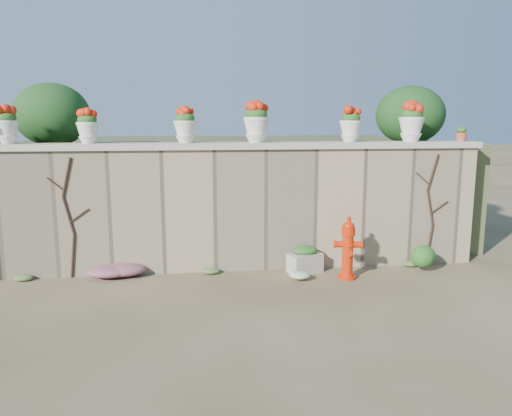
{
  "coord_description": "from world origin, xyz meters",
  "views": [
    {
      "loc": [
        -0.72,
        -6.29,
        2.49
      ],
      "look_at": [
        0.22,
        1.4,
        1.09
      ],
      "focal_mm": 35.0,
      "sensor_mm": 36.0,
      "label": 1
    }
  ],
  "objects": [
    {
      "name": "ground",
      "position": [
        0.0,
        0.0,
        0.0
      ],
      "size": [
        80.0,
        80.0,
        0.0
      ],
      "primitive_type": "plane",
      "color": "brown",
      "rests_on": "ground"
    },
    {
      "name": "urn_pot_1",
      "position": [
        -2.36,
        1.8,
        2.36
      ],
      "size": [
        0.34,
        0.34,
        0.53
      ],
      "color": "silver",
      "rests_on": "wall_cap"
    },
    {
      "name": "green_shrub",
      "position": [
        2.96,
        1.23,
        0.29
      ],
      "size": [
        0.62,
        0.56,
        0.59
      ],
      "primitive_type": "ellipsoid",
      "color": "#1E5119",
      "rests_on": "ground"
    },
    {
      "name": "white_flowers",
      "position": [
        0.81,
        1.0,
        0.1
      ],
      "size": [
        0.55,
        0.44,
        0.2
      ],
      "primitive_type": "ellipsoid",
      "color": "white",
      "rests_on": "ground"
    },
    {
      "name": "wall_cap",
      "position": [
        0.0,
        1.8,
        2.05
      ],
      "size": [
        8.1,
        0.52,
        0.1
      ],
      "primitive_type": "cube",
      "color": "#BBB19E",
      "rests_on": "stone_wall"
    },
    {
      "name": "fire_hydrant",
      "position": [
        1.62,
        1.02,
        0.5
      ],
      "size": [
        0.43,
        0.31,
        0.99
      ],
      "rotation": [
        0.0,
        0.0,
        -0.19
      ],
      "color": "red",
      "rests_on": "ground"
    },
    {
      "name": "vine_left",
      "position": [
        -2.67,
        1.58,
        0.99
      ],
      "size": [
        0.6,
        0.04,
        1.91
      ],
      "color": "black",
      "rests_on": "ground"
    },
    {
      "name": "urn_pot_0",
      "position": [
        -3.56,
        1.8,
        2.38
      ],
      "size": [
        0.36,
        0.36,
        0.57
      ],
      "color": "silver",
      "rests_on": "wall_cap"
    },
    {
      "name": "back_shrub_left",
      "position": [
        -3.2,
        3.0,
        2.55
      ],
      "size": [
        1.3,
        1.3,
        1.1
      ],
      "primitive_type": "ellipsoid",
      "color": "#143814",
      "rests_on": "raised_fill"
    },
    {
      "name": "stone_wall",
      "position": [
        0.0,
        1.8,
        1.0
      ],
      "size": [
        8.0,
        0.4,
        2.0
      ],
      "primitive_type": "cube",
      "color": "#998666",
      "rests_on": "ground"
    },
    {
      "name": "urn_pot_2",
      "position": [
        -0.86,
        1.8,
        2.38
      ],
      "size": [
        0.36,
        0.36,
        0.56
      ],
      "color": "silver",
      "rests_on": "wall_cap"
    },
    {
      "name": "planter_box",
      "position": [
        1.03,
        1.42,
        0.21
      ],
      "size": [
        0.61,
        0.48,
        0.45
      ],
      "rotation": [
        0.0,
        0.0,
        0.37
      ],
      "color": "#BBB19E",
      "rests_on": "ground"
    },
    {
      "name": "back_shrub_right",
      "position": [
        3.4,
        3.0,
        2.55
      ],
      "size": [
        1.3,
        1.3,
        1.1
      ],
      "primitive_type": "ellipsoid",
      "color": "#143814",
      "rests_on": "raised_fill"
    },
    {
      "name": "urn_pot_3",
      "position": [
        0.28,
        1.8,
        2.42
      ],
      "size": [
        0.42,
        0.42,
        0.65
      ],
      "color": "silver",
      "rests_on": "wall_cap"
    },
    {
      "name": "terracotta_pot",
      "position": [
        3.8,
        1.8,
        2.21
      ],
      "size": [
        0.2,
        0.2,
        0.24
      ],
      "color": "#B44B37",
      "rests_on": "wall_cap"
    },
    {
      "name": "urn_pot_5",
      "position": [
        2.9,
        1.8,
        2.42
      ],
      "size": [
        0.42,
        0.42,
        0.66
      ],
      "color": "silver",
      "rests_on": "wall_cap"
    },
    {
      "name": "raised_fill",
      "position": [
        0.0,
        5.0,
        1.0
      ],
      "size": [
        9.0,
        6.0,
        2.0
      ],
      "primitive_type": "cube",
      "color": "#384C23",
      "rests_on": "ground"
    },
    {
      "name": "magenta_clump",
      "position": [
        -1.98,
        1.46,
        0.13
      ],
      "size": [
        0.99,
        0.66,
        0.26
      ],
      "primitive_type": "ellipsoid",
      "color": "#BE267C",
      "rests_on": "ground"
    },
    {
      "name": "urn_pot_4",
      "position": [
        1.84,
        1.8,
        2.38
      ],
      "size": [
        0.36,
        0.36,
        0.56
      ],
      "color": "silver",
      "rests_on": "wall_cap"
    },
    {
      "name": "vine_right",
      "position": [
        3.23,
        1.58,
        0.99
      ],
      "size": [
        0.6,
        0.04,
        1.91
      ],
      "color": "black",
      "rests_on": "ground"
    }
  ]
}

